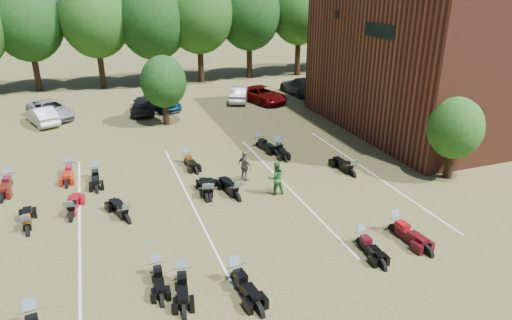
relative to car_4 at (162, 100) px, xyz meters
name	(u,v)px	position (x,y,z in m)	size (l,w,h in m)	color
ground	(271,219)	(1.66, -19.61, -0.72)	(160.00, 160.00, 0.00)	brown
car_1	(42,116)	(-8.75, -1.08, -0.08)	(1.37, 3.92, 1.29)	#BDBCC1
car_2	(50,110)	(-8.26, 0.29, -0.06)	(2.21, 4.78, 1.33)	gray
car_3	(144,104)	(-1.45, -0.50, -0.08)	(1.79, 4.42, 1.28)	black
car_4	(162,100)	(0.00, 0.00, 0.00)	(1.71, 4.24, 1.44)	navy
car_5	(239,94)	(6.61, 0.18, -0.07)	(1.39, 3.98, 1.31)	#A6A6A1
car_6	(262,95)	(8.32, -0.78, -0.06)	(2.21, 4.80, 1.33)	#5A0505
car_7	(301,86)	(12.60, 0.61, 0.04)	(2.12, 5.22, 1.52)	#333337
person_green	(276,178)	(2.79, -17.33, 0.13)	(0.83, 0.64, 1.70)	#256429
person_grey	(245,166)	(1.85, -15.35, 0.10)	(0.96, 0.40, 1.64)	#5A564D
motorcycle_1	(183,283)	(-2.95, -22.72, -0.72)	(0.72, 2.27, 1.27)	black
motorcycle_2	(158,276)	(-3.70, -22.04, -0.72)	(0.67, 2.09, 1.16)	black
motorcycle_3	(236,282)	(-1.16, -23.31, -0.72)	(0.78, 2.45, 1.37)	black
motorcycle_5	(361,245)	(4.26, -22.76, -0.72)	(0.70, 2.19, 1.22)	black
motorcycle_6	(395,232)	(6.13, -22.39, -0.72)	(0.80, 2.51, 1.40)	#3E080F
motorcycle_7	(72,219)	(-6.66, -16.57, -0.72)	(0.76, 2.39, 1.34)	maroon
motorcycle_8	(28,233)	(-8.36, -17.23, -0.72)	(0.75, 2.34, 1.30)	black
motorcycle_9	(207,200)	(-0.58, -16.80, -0.72)	(0.73, 2.30, 1.28)	black
motorcycle_10	(127,221)	(-4.37, -17.63, -0.72)	(0.75, 2.34, 1.31)	black
motorcycle_11	(211,199)	(-0.38, -16.83, -0.72)	(0.71, 2.23, 1.24)	black
motorcycle_12	(237,199)	(0.81, -17.26, -0.72)	(0.80, 2.50, 1.39)	black
motorcycle_13	(352,176)	(7.47, -16.70, -0.72)	(0.77, 2.42, 1.35)	black
motorcycle_14	(10,186)	(-9.69, -11.79, -0.72)	(0.78, 2.46, 1.37)	#4B0B0A
motorcycle_15	(71,173)	(-6.77, -11.22, -0.72)	(0.74, 2.33, 1.30)	#9B1B0B
motorcycle_16	(96,178)	(-5.50, -12.37, -0.72)	(0.74, 2.33, 1.30)	black
motorcycle_17	(187,163)	(-0.50, -11.90, -0.72)	(0.71, 2.22, 1.24)	black
motorcycle_19	(259,147)	(4.33, -10.85, -0.72)	(0.76, 2.38, 1.33)	black
motorcycle_20	(278,151)	(5.14, -11.90, -0.72)	(0.73, 2.30, 1.28)	black
brick_building	(509,45)	(23.66, -10.61, 4.63)	(25.40, 15.20, 10.70)	#592819
tree_line	(148,18)	(0.66, 9.39, 5.59)	(56.00, 6.00, 9.79)	black
young_tree_near_building	(455,128)	(12.16, -18.61, 2.03)	(2.80, 2.80, 4.16)	black
young_tree_midfield	(164,82)	(-0.34, -4.11, 2.37)	(3.20, 3.20, 4.70)	black
parking_lines	(190,200)	(-1.34, -16.61, -0.72)	(20.10, 14.00, 0.01)	silver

